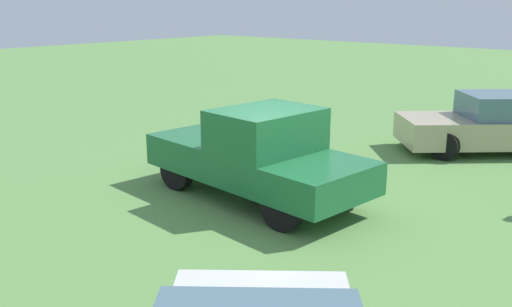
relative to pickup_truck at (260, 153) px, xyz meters
The scene contains 3 objects.
ground_plane 0.97m from the pickup_truck, ahead, with size 80.00×80.00×0.00m, color #5B8C47.
pickup_truck is the anchor object (origin of this frame).
sedan_far 7.10m from the pickup_truck, 71.60° to the left, with size 4.70×4.53×1.50m.
Camera 1 is at (6.50, -7.99, 3.75)m, focal length 39.51 mm.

